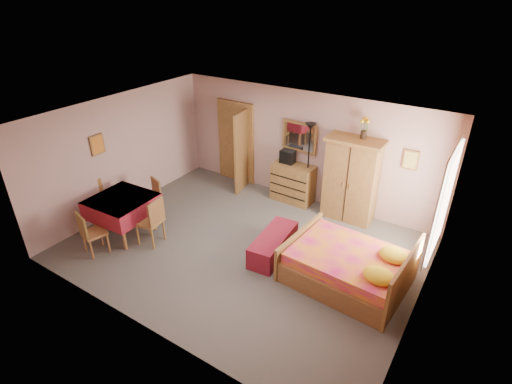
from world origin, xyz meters
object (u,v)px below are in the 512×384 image
Objects in this scene: bench at (273,244)px; floor_lamp at (308,165)px; stereo at (288,157)px; dining_table at (124,216)px; chair_east at (149,221)px; bed at (348,258)px; wall_mirror at (299,137)px; chair_west at (97,204)px; wardrobe at (351,180)px; chest_of_drawers at (293,183)px; sunflower_vase at (364,128)px; chair_north at (150,199)px; chair_south at (94,232)px.

floor_lamp is at bearing 99.88° from bench.
stereo reaches higher than dining_table.
floor_lamp is 1.98× the size of chair_east.
chair_east is at bearing 5.42° from dining_table.
bed is at bearing 2.03° from bench.
chair_west is (-3.02, -3.38, -1.07)m from wall_mirror.
wall_mirror is 0.67m from floor_lamp.
dining_table is at bearing -160.51° from bench.
floor_lamp reaches higher than dining_table.
wardrobe is 5.44m from chair_west.
chest_of_drawers is at bearing 178.52° from wardrobe.
wardrobe is (1.40, -0.23, -0.62)m from wall_mirror.
wardrobe reaches higher than bed.
floor_lamp reaches higher than wall_mirror.
chair_west is at bearing -145.02° from wardrobe.
bench is (-0.80, -2.16, -1.86)m from sunflower_vase.
sunflower_vase is 0.51× the size of chair_north.
bench is (0.71, -2.30, -1.33)m from wall_mirror.
wardrobe is at bearing -2.70° from stereo.
dining_table is 0.75m from chair_south.
chest_of_drawers is 1.10× the size of wall_mirror.
chair_north is (-3.00, -0.27, 0.22)m from bench.
wardrobe is 1.87× the size of chair_east.
chair_west reaches higher than chair_south.
chair_east is (-1.57, -3.28, -1.05)m from wall_mirror.
stereo reaches higher than bench.
chest_of_drawers is 3.00× the size of stereo.
wardrobe is (1.40, -0.02, 0.47)m from chest_of_drawers.
chair_south is 1.04m from chair_east.
dining_table is (-2.05, -3.18, -0.66)m from stereo.
floor_lamp is 1.72× the size of dining_table.
sunflower_vase is (1.70, 0.02, 1.01)m from stereo.
sunflower_vase is 0.45× the size of chair_east.
bench is at bearing -156.41° from chair_north.
bed reaches higher than chest_of_drawers.
chair_south is 1.02× the size of chair_north.
chair_west is at bearing -177.25° from dining_table.
bench is at bearing 46.34° from chair_south.
sunflower_vase reaches higher than chair_east.
floor_lamp is at bearing -20.82° from wall_mirror.
floor_lamp is 0.97× the size of bed.
chair_north is (-0.05, 0.78, 0.02)m from dining_table.
stereo is 0.25× the size of bench.
sunflower_vase is at bearing 41.72° from wardrobe.
sunflower_vase is at bearing 0.64° from floor_lamp.
chair_north is (-3.80, -2.43, -1.64)m from sunflower_vase.
floor_lamp reaches higher than stereo.
chair_east reaches higher than chair_north.
stereo is at bearing -137.08° from wall_mirror.
bed is 4.75m from chair_south.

